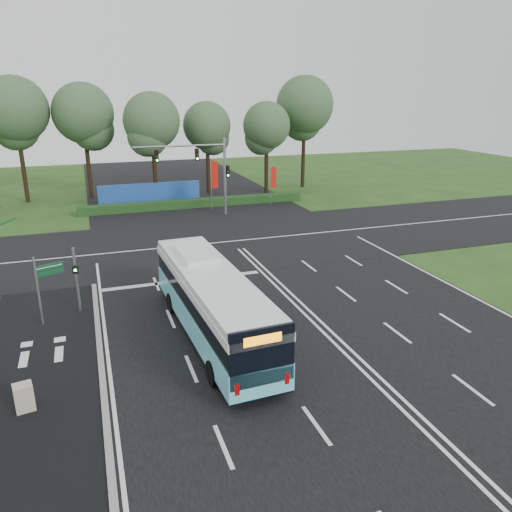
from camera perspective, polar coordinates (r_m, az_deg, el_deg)
The scene contains 15 objects.
ground at distance 27.27m, azimuth 4.11°, elevation -5.30°, with size 120.00×120.00×0.00m, color #244717.
road_main at distance 27.26m, azimuth 4.11°, elevation -5.26°, with size 20.00×120.00×0.04m, color black.
road_cross at distance 37.91m, azimuth -2.94°, elevation 1.65°, with size 120.00×14.00×0.05m, color black.
bike_path at distance 22.87m, azimuth -23.44°, elevation -11.77°, with size 5.00×18.00×0.06m, color black.
kerb_strip at distance 22.71m, azimuth -17.33°, elevation -11.15°, with size 0.25×18.00×0.12m, color gray.
city_bus at distance 22.90m, azimuth -5.04°, elevation -5.35°, with size 3.13×12.19×3.47m.
pedestrian_signal at distance 26.94m, azimuth -19.84°, elevation -2.35°, with size 0.29×0.42×3.48m.
street_sign at distance 26.02m, azimuth -23.08°, elevation -2.64°, with size 1.29×0.57×3.53m.
utility_cabinet at distance 20.23m, azimuth -24.98°, elevation -14.49°, with size 0.64×0.54×1.07m, color #BAB095.
banner_flag_mid at distance 47.72m, azimuth -4.87°, elevation 8.88°, with size 0.70×0.13×4.76m.
banner_flag_right at distance 49.84m, azimuth 1.94°, elevation 8.74°, with size 0.58×0.09×3.92m.
traffic_light_gantry at distance 45.03m, azimuth -5.83°, elevation 10.30°, with size 8.41×0.28×7.00m.
hedge at distance 49.59m, azimuth -6.98°, elevation 6.00°, with size 22.00×1.20×0.80m, color #163914.
blue_hoarding at distance 51.23m, azimuth -12.02°, elevation 6.93°, with size 10.00×0.30×2.20m, color #1F4FA9.
eucalyptus_row at distance 54.64m, azimuth -12.35°, elevation 15.38°, with size 41.56×9.51×12.63m.
Camera 1 is at (-9.91, -22.93, 10.95)m, focal length 35.00 mm.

